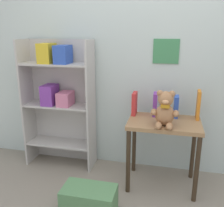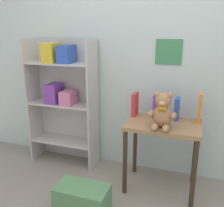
{
  "view_description": "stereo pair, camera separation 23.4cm",
  "coord_description": "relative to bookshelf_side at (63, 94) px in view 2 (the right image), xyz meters",
  "views": [
    {
      "loc": [
        0.17,
        -1.19,
        1.42
      ],
      "look_at": [
        -0.34,
        1.01,
        0.76
      ],
      "focal_mm": 40.0,
      "sensor_mm": 36.0,
      "label": 1
    },
    {
      "loc": [
        0.39,
        -1.12,
        1.42
      ],
      "look_at": [
        -0.34,
        1.01,
        0.76
      ],
      "focal_mm": 40.0,
      "sensor_mm": 36.0,
      "label": 2
    }
  ],
  "objects": [
    {
      "name": "teddy_bear",
      "position": [
        1.1,
        -0.32,
        0.01
      ],
      "size": [
        0.23,
        0.21,
        0.31
      ],
      "color": "#A8754C",
      "rests_on": "display_table"
    },
    {
      "name": "bookshelf_side",
      "position": [
        0.0,
        0.0,
        0.0
      ],
      "size": [
        0.73,
        0.27,
        1.34
      ],
      "color": "#BCB7B2",
      "rests_on": "ground_plane"
    },
    {
      "name": "display_table",
      "position": [
        1.1,
        -0.2,
        -0.23
      ],
      "size": [
        0.64,
        0.43,
        0.65
      ],
      "color": "#9E754C",
      "rests_on": "ground_plane"
    },
    {
      "name": "book_standing_red",
      "position": [
        0.81,
        -0.07,
        -0.02
      ],
      "size": [
        0.04,
        0.14,
        0.21
      ],
      "primitive_type": "cube",
      "rotation": [
        0.0,
        0.0,
        -0.01
      ],
      "color": "red",
      "rests_on": "display_table"
    },
    {
      "name": "book_standing_orange",
      "position": [
        1.39,
        -0.06,
        0.0
      ],
      "size": [
        0.03,
        0.14,
        0.26
      ],
      "primitive_type": "cube",
      "rotation": [
        0.0,
        0.0,
        -0.04
      ],
      "color": "orange",
      "rests_on": "display_table"
    },
    {
      "name": "wall_back",
      "position": [
        0.95,
        0.15,
        0.48
      ],
      "size": [
        4.8,
        0.07,
        2.5
      ],
      "color": "silver",
      "rests_on": "ground_plane"
    },
    {
      "name": "book_standing_purple",
      "position": [
        1.0,
        -0.06,
        -0.02
      ],
      "size": [
        0.04,
        0.13,
        0.22
      ],
      "primitive_type": "cube",
      "rotation": [
        0.0,
        0.0,
        0.03
      ],
      "color": "purple",
      "rests_on": "display_table"
    },
    {
      "name": "book_standing_blue",
      "position": [
        1.19,
        -0.06,
        -0.03
      ],
      "size": [
        0.04,
        0.13,
        0.2
      ],
      "primitive_type": "cube",
      "rotation": [
        0.0,
        0.0,
        -0.0
      ],
      "color": "#2D51B7",
      "rests_on": "display_table"
    },
    {
      "name": "storage_bin",
      "position": [
        0.55,
        -0.74,
        -0.66
      ],
      "size": [
        0.43,
        0.24,
        0.23
      ],
      "color": "#568956",
      "rests_on": "ground_plane"
    }
  ]
}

